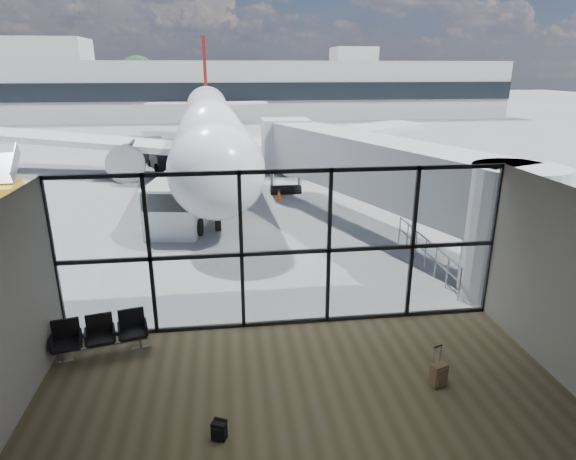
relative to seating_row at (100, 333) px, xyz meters
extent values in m
plane|color=slate|center=(4.87, 40.83, -0.57)|extent=(220.00, 220.00, 0.00)
cube|color=brown|center=(4.87, -3.17, -0.56)|extent=(12.00, 8.00, 0.01)
cube|color=silver|center=(4.87, -3.17, 3.93)|extent=(12.00, 8.00, 0.02)
cube|color=white|center=(4.87, 0.83, 1.68)|extent=(12.00, 0.04, 4.50)
cube|color=black|center=(4.87, 0.83, -0.51)|extent=(12.00, 0.12, 0.10)
cube|color=black|center=(4.87, 0.83, 1.63)|extent=(12.00, 0.12, 0.10)
cube|color=black|center=(4.87, 0.83, 3.87)|extent=(12.00, 0.12, 0.10)
cube|color=black|center=(-1.13, 0.83, 1.68)|extent=(0.10, 0.12, 4.50)
cube|color=black|center=(1.27, 0.83, 1.68)|extent=(0.10, 0.12, 4.50)
cube|color=black|center=(3.67, 0.83, 1.68)|extent=(0.10, 0.12, 4.50)
cube|color=black|center=(6.07, 0.83, 1.68)|extent=(0.10, 0.12, 4.50)
cube|color=black|center=(8.47, 0.83, 1.68)|extent=(0.10, 0.12, 4.50)
cube|color=black|center=(10.87, 0.83, 1.68)|extent=(0.10, 0.12, 4.50)
cylinder|color=#A3A7A9|center=(12.07, 1.83, 1.53)|extent=(2.80, 2.80, 4.20)
cube|color=#A3A7A9|center=(9.42, 8.83, 2.43)|extent=(7.45, 14.81, 2.40)
cube|color=#A3A7A9|center=(6.77, 15.83, 2.43)|extent=(2.60, 2.20, 2.60)
cylinder|color=gray|center=(5.97, 15.83, 0.33)|extent=(0.20, 0.20, 1.80)
cylinder|color=gray|center=(7.57, 15.83, 0.33)|extent=(0.20, 0.20, 1.80)
cylinder|color=black|center=(6.77, 15.83, -0.32)|extent=(1.80, 0.56, 0.56)
cylinder|color=gray|center=(10.47, 1.63, -0.02)|extent=(0.06, 0.06, 1.10)
cylinder|color=gray|center=(10.47, 2.53, -0.02)|extent=(0.06, 0.06, 1.10)
cylinder|color=gray|center=(10.47, 3.43, -0.02)|extent=(0.06, 0.06, 1.10)
cylinder|color=gray|center=(10.47, 4.33, -0.02)|extent=(0.06, 0.06, 1.10)
cylinder|color=gray|center=(10.47, 5.23, -0.02)|extent=(0.06, 0.06, 1.10)
cylinder|color=gray|center=(10.47, 6.13, -0.02)|extent=(0.06, 0.06, 1.10)
cylinder|color=gray|center=(10.47, 7.03, -0.02)|extent=(0.06, 0.06, 1.10)
cylinder|color=gray|center=(10.47, 4.33, 0.51)|extent=(0.06, 5.40, 0.06)
cylinder|color=gray|center=(10.47, 4.33, 0.03)|extent=(0.06, 5.40, 0.06)
cube|color=#A9A9A5|center=(4.87, 62.83, 3.43)|extent=(80.00, 12.00, 8.00)
cube|color=black|center=(4.87, 56.73, 3.43)|extent=(80.00, 0.20, 2.40)
cube|color=#A9A9A5|center=(-20.13, 62.83, 8.93)|extent=(10.00, 8.00, 3.00)
cube|color=#A9A9A5|center=(22.87, 62.83, 8.43)|extent=(6.00, 6.00, 2.00)
cylinder|color=#382619|center=(-28.13, 72.83, 1.14)|extent=(0.50, 0.50, 3.42)
sphere|color=black|center=(-28.13, 72.83, 5.32)|extent=(6.27, 6.27, 6.27)
cylinder|color=#382619|center=(-22.13, 72.83, 0.78)|extent=(0.50, 0.50, 2.70)
sphere|color=black|center=(-22.13, 72.83, 4.08)|extent=(4.95, 4.95, 4.95)
cylinder|color=#382619|center=(-16.13, 72.83, 0.96)|extent=(0.50, 0.50, 3.06)
sphere|color=black|center=(-16.13, 72.83, 4.70)|extent=(5.61, 5.61, 5.61)
cylinder|color=#382619|center=(-10.13, 72.83, 1.14)|extent=(0.50, 0.50, 3.42)
sphere|color=black|center=(-10.13, 72.83, 5.32)|extent=(6.27, 6.27, 6.27)
cube|color=gray|center=(0.03, -0.12, -0.30)|extent=(2.27, 0.59, 0.04)
cube|color=black|center=(-0.74, -0.30, -0.11)|extent=(0.77, 0.74, 0.08)
cube|color=black|center=(-0.81, -0.01, 0.17)|extent=(0.65, 0.22, 0.58)
cube|color=black|center=(0.03, -0.12, -0.11)|extent=(0.77, 0.74, 0.08)
cube|color=black|center=(-0.04, 0.16, 0.17)|extent=(0.65, 0.22, 0.58)
cube|color=black|center=(0.80, 0.05, -0.11)|extent=(0.77, 0.74, 0.08)
cube|color=black|center=(0.73, 0.34, 0.17)|extent=(0.65, 0.22, 0.58)
cylinder|color=gray|center=(-0.89, -0.33, -0.44)|extent=(0.06, 0.06, 0.26)
cylinder|color=gray|center=(0.95, 0.09, -0.44)|extent=(0.06, 0.06, 0.26)
cube|color=black|center=(3.01, -3.49, -0.37)|extent=(0.33, 0.28, 0.39)
cube|color=black|center=(2.96, -3.59, -0.37)|extent=(0.23, 0.14, 0.27)
cylinder|color=black|center=(3.04, -3.41, -0.18)|extent=(0.27, 0.18, 0.07)
cube|color=brown|center=(7.99, -2.44, -0.27)|extent=(0.42, 0.34, 0.55)
cube|color=brown|center=(8.04, -2.56, -0.27)|extent=(0.30, 0.15, 0.41)
cylinder|color=gray|center=(7.86, -2.38, 0.20)|extent=(0.02, 0.02, 0.46)
cylinder|color=gray|center=(8.05, -2.31, 0.20)|extent=(0.02, 0.02, 0.46)
cube|color=black|center=(7.96, -2.35, 0.42)|extent=(0.24, 0.12, 0.02)
cylinder|color=black|center=(7.86, -2.38, -0.54)|extent=(0.05, 0.07, 0.06)
cylinder|color=black|center=(8.05, -2.31, -0.54)|extent=(0.05, 0.07, 0.06)
cylinder|color=silver|center=(2.35, 23.13, 2.56)|extent=(5.10, 31.41, 3.86)
sphere|color=silver|center=(2.98, 7.50, 2.56)|extent=(3.86, 3.86, 3.86)
cone|color=silver|center=(1.63, 41.36, 2.87)|extent=(4.10, 6.41, 3.86)
cube|color=black|center=(2.95, 8.12, 3.08)|extent=(2.34, 1.34, 0.52)
cube|color=silver|center=(-6.54, 23.82, 1.67)|extent=(16.02, 7.65, 1.24)
cylinder|color=black|center=(-3.02, 21.87, 0.63)|extent=(2.33, 3.63, 2.19)
cube|color=silver|center=(-1.69, 40.71, 2.98)|extent=(5.97, 2.82, 0.19)
cube|color=silver|center=(11.17, 24.52, 1.67)|extent=(15.90, 8.75, 1.24)
cylinder|color=black|center=(7.81, 22.30, 0.63)|extent=(2.33, 3.63, 2.19)
cube|color=silver|center=(4.98, 40.97, 2.98)|extent=(6.02, 3.23, 0.19)
cube|color=#62130E|center=(1.63, 41.36, 6.31)|extent=(0.47, 3.97, 6.26)
cylinder|color=gray|center=(2.90, 9.58, 0.16)|extent=(0.21, 0.21, 1.46)
cylinder|color=black|center=(2.90, 9.58, -0.20)|extent=(0.29, 0.74, 0.73)
cylinder|color=black|center=(-0.58, 23.53, -0.10)|extent=(0.51, 1.02, 1.00)
cylinder|color=black|center=(5.25, 23.77, -0.10)|extent=(0.51, 1.02, 1.00)
cube|color=white|center=(1.24, 10.77, 0.54)|extent=(2.98, 5.37, 2.21)
cube|color=black|center=(0.95, 8.92, 1.15)|extent=(2.28, 1.64, 0.77)
cylinder|color=black|center=(-0.11, 9.31, -0.18)|extent=(0.39, 0.81, 0.77)
cylinder|color=black|center=(2.07, 8.96, -0.18)|extent=(0.39, 0.81, 0.77)
cylinder|color=black|center=(0.41, 12.58, -0.18)|extent=(0.39, 0.81, 0.77)
cylinder|color=black|center=(2.60, 12.24, -0.18)|extent=(0.39, 0.81, 0.77)
cube|color=black|center=(-1.24, 24.83, 0.04)|extent=(2.62, 3.62, 1.10)
cube|color=black|center=(-1.71, 26.06, 0.86)|extent=(2.21, 3.02, 1.13)
cylinder|color=black|center=(-1.56, 23.53, -0.29)|extent=(0.40, 0.59, 0.55)
cylinder|color=black|center=(-0.13, 24.09, -0.29)|extent=(0.40, 0.59, 0.55)
cylinder|color=black|center=(-2.35, 25.58, -0.29)|extent=(0.40, 0.59, 0.55)
cylinder|color=black|center=(-0.92, 26.13, -0.29)|extent=(0.40, 0.59, 0.55)
cube|color=#BC8B16|center=(-9.13, 16.75, -0.12)|extent=(1.91, 2.94, 0.79)
cube|color=gray|center=(-9.22, 17.53, 1.02)|extent=(1.65, 2.40, 1.46)
cylinder|color=black|center=(-8.22, 15.86, -0.35)|extent=(0.25, 0.46, 0.44)
cylinder|color=black|center=(-8.46, 17.83, -0.35)|extent=(0.25, 0.46, 0.44)
cube|color=#D95A0B|center=(0.98, 15.47, -0.55)|extent=(0.44, 0.44, 0.03)
cone|color=#D95A0B|center=(0.98, 15.47, -0.26)|extent=(0.42, 0.42, 0.62)
cube|color=orange|center=(6.23, 14.61, -0.55)|extent=(0.39, 0.39, 0.03)
cone|color=orange|center=(6.23, 14.61, -0.29)|extent=(0.37, 0.37, 0.55)
camera|label=1|loc=(3.35, -11.30, 6.38)|focal=30.00mm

